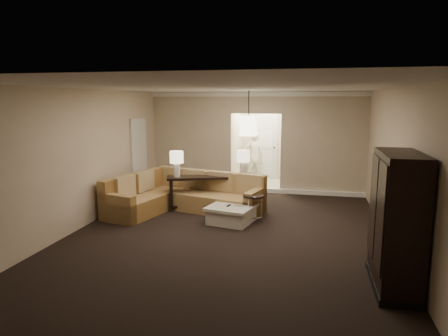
% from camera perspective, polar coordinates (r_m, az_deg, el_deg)
% --- Properties ---
extents(ground, '(8.00, 8.00, 0.00)m').
position_cam_1_polar(ground, '(7.64, 0.20, -10.00)').
color(ground, black).
rests_on(ground, ground).
extents(wall_back, '(6.00, 0.04, 2.80)m').
position_cam_1_polar(wall_back, '(11.20, 4.53, 3.64)').
color(wall_back, beige).
rests_on(wall_back, ground).
extents(wall_front, '(6.00, 0.04, 2.80)m').
position_cam_1_polar(wall_front, '(3.59, -13.58, -9.70)').
color(wall_front, beige).
rests_on(wall_front, ground).
extents(wall_left, '(0.04, 8.00, 2.80)m').
position_cam_1_polar(wall_left, '(8.44, -20.13, 1.09)').
color(wall_left, beige).
rests_on(wall_left, ground).
extents(wall_right, '(0.04, 8.00, 2.80)m').
position_cam_1_polar(wall_right, '(7.28, 23.95, -0.43)').
color(wall_right, beige).
rests_on(wall_right, ground).
extents(ceiling, '(6.00, 8.00, 0.02)m').
position_cam_1_polar(ceiling, '(7.20, 0.21, 11.48)').
color(ceiling, silver).
rests_on(ceiling, wall_back).
extents(crown_molding, '(6.00, 0.10, 0.12)m').
position_cam_1_polar(crown_molding, '(11.09, 4.59, 10.46)').
color(crown_molding, white).
rests_on(crown_molding, wall_back).
extents(baseboard, '(6.00, 0.10, 0.12)m').
position_cam_1_polar(baseboard, '(11.37, 4.41, -3.12)').
color(baseboard, white).
rests_on(baseboard, ground).
extents(side_door, '(0.05, 0.90, 2.10)m').
position_cam_1_polar(side_door, '(10.91, -12.04, 1.45)').
color(side_door, silver).
rests_on(side_door, ground).
extents(foyer, '(1.44, 2.02, 2.80)m').
position_cam_1_polar(foyer, '(12.53, 5.37, 3.81)').
color(foyer, white).
rests_on(foyer, ground).
extents(sectional_sofa, '(3.47, 2.54, 0.90)m').
position_cam_1_polar(sectional_sofa, '(9.44, -6.14, -3.96)').
color(sectional_sofa, brown).
rests_on(sectional_sofa, ground).
extents(coffee_table, '(1.09, 1.09, 0.38)m').
position_cam_1_polar(coffee_table, '(8.53, 1.09, -6.55)').
color(coffee_table, silver).
rests_on(coffee_table, ground).
extents(console_table, '(2.09, 1.12, 0.79)m').
position_cam_1_polar(console_table, '(9.56, -1.94, -3.03)').
color(console_table, black).
rests_on(console_table, ground).
extents(armoire, '(0.56, 1.31, 1.89)m').
position_cam_1_polar(armoire, '(5.97, 23.39, -7.37)').
color(armoire, black).
rests_on(armoire, ground).
extents(drink_table, '(0.46, 0.46, 0.58)m').
position_cam_1_polar(drink_table, '(8.59, 4.21, -4.91)').
color(drink_table, black).
rests_on(drink_table, ground).
extents(table_lamp_left, '(0.32, 0.32, 0.61)m').
position_cam_1_polar(table_lamp_left, '(9.39, -6.79, 1.18)').
color(table_lamp_left, silver).
rests_on(table_lamp_left, console_table).
extents(table_lamp_right, '(0.32, 0.32, 0.61)m').
position_cam_1_polar(table_lamp_right, '(9.53, 2.79, 1.35)').
color(table_lamp_right, silver).
rests_on(table_lamp_right, console_table).
extents(pendant_light, '(0.38, 0.38, 1.09)m').
position_cam_1_polar(pendant_light, '(9.87, 3.53, 6.06)').
color(pendant_light, black).
rests_on(pendant_light, ceiling).
extents(person, '(0.70, 0.53, 1.75)m').
position_cam_1_polar(person, '(12.87, 4.36, 2.08)').
color(person, '#EAE4C6').
rests_on(person, ground).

